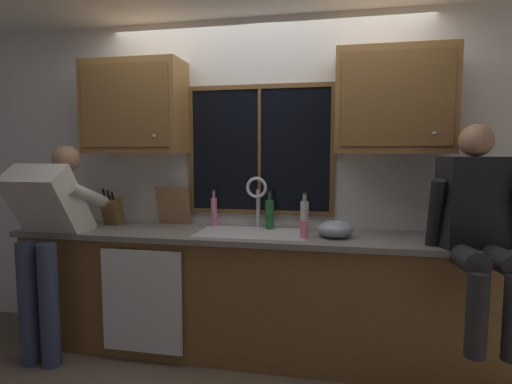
# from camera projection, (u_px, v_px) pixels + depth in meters

# --- Properties ---
(back_wall) EXTENTS (5.97, 0.12, 2.55)m
(back_wall) POSITION_uv_depth(u_px,v_px,m) (265.00, 181.00, 3.25)
(back_wall) COLOR silver
(back_wall) RESTS_ON floor
(window_glass) EXTENTS (1.10, 0.02, 0.95)m
(window_glass) POSITION_uv_depth(u_px,v_px,m) (260.00, 150.00, 3.17)
(window_glass) COLOR black
(window_frame_top) EXTENTS (1.17, 0.02, 0.04)m
(window_frame_top) POSITION_uv_depth(u_px,v_px,m) (260.00, 87.00, 3.11)
(window_frame_top) COLOR brown
(window_frame_bottom) EXTENTS (1.17, 0.02, 0.04)m
(window_frame_bottom) POSITION_uv_depth(u_px,v_px,m) (259.00, 212.00, 3.21)
(window_frame_bottom) COLOR brown
(window_frame_left) EXTENTS (0.03, 0.02, 0.95)m
(window_frame_left) POSITION_uv_depth(u_px,v_px,m) (191.00, 150.00, 3.27)
(window_frame_left) COLOR brown
(window_frame_right) EXTENTS (0.03, 0.02, 0.95)m
(window_frame_right) POSITION_uv_depth(u_px,v_px,m) (333.00, 150.00, 3.05)
(window_frame_right) COLOR brown
(window_mullion_center) EXTENTS (0.02, 0.02, 0.95)m
(window_mullion_center) POSITION_uv_depth(u_px,v_px,m) (259.00, 150.00, 3.16)
(window_mullion_center) COLOR brown
(lower_cabinet_run) EXTENTS (3.57, 0.58, 0.88)m
(lower_cabinet_run) POSITION_uv_depth(u_px,v_px,m) (257.00, 296.00, 2.99)
(lower_cabinet_run) COLOR brown
(lower_cabinet_run) RESTS_ON floor
(countertop) EXTENTS (3.63, 0.62, 0.04)m
(countertop) POSITION_uv_depth(u_px,v_px,m) (256.00, 236.00, 2.93)
(countertop) COLOR slate
(countertop) RESTS_ON lower_cabinet_run
(dishwasher_front) EXTENTS (0.60, 0.02, 0.74)m
(dishwasher_front) POSITION_uv_depth(u_px,v_px,m) (142.00, 302.00, 2.83)
(dishwasher_front) COLOR white
(upper_cabinet_left) EXTENTS (0.79, 0.36, 0.72)m
(upper_cabinet_left) POSITION_uv_depth(u_px,v_px,m) (135.00, 108.00, 3.17)
(upper_cabinet_left) COLOR olive
(upper_cabinet_right) EXTENTS (0.79, 0.36, 0.72)m
(upper_cabinet_right) POSITION_uv_depth(u_px,v_px,m) (393.00, 102.00, 2.79)
(upper_cabinet_right) COLOR olive
(sink) EXTENTS (0.80, 0.46, 0.21)m
(sink) POSITION_uv_depth(u_px,v_px,m) (252.00, 246.00, 2.95)
(sink) COLOR #B7B7BC
(sink) RESTS_ON lower_cabinet_run
(faucet) EXTENTS (0.18, 0.09, 0.40)m
(faucet) POSITION_uv_depth(u_px,v_px,m) (258.00, 196.00, 3.09)
(faucet) COLOR silver
(faucet) RESTS_ON countertop
(person_standing) EXTENTS (0.53, 0.69, 1.56)m
(person_standing) POSITION_uv_depth(u_px,v_px,m) (49.00, 228.00, 2.91)
(person_standing) COLOR #384260
(person_standing) RESTS_ON floor
(person_sitting_on_counter) EXTENTS (0.54, 0.65, 1.26)m
(person_sitting_on_counter) POSITION_uv_depth(u_px,v_px,m) (478.00, 220.00, 2.38)
(person_sitting_on_counter) COLOR #262628
(person_sitting_on_counter) RESTS_ON countertop
(knife_block) EXTENTS (0.12, 0.18, 0.32)m
(knife_block) POSITION_uv_depth(u_px,v_px,m) (113.00, 212.00, 3.26)
(knife_block) COLOR brown
(knife_block) RESTS_ON countertop
(cutting_board) EXTENTS (0.28, 0.09, 0.31)m
(cutting_board) POSITION_uv_depth(u_px,v_px,m) (174.00, 206.00, 3.28)
(cutting_board) COLOR #997047
(cutting_board) RESTS_ON countertop
(mixing_bowl) EXTENTS (0.25, 0.25, 0.12)m
(mixing_bowl) POSITION_uv_depth(u_px,v_px,m) (335.00, 229.00, 2.78)
(mixing_bowl) COLOR #8C99A8
(mixing_bowl) RESTS_ON countertop
(soap_dispenser) EXTENTS (0.06, 0.07, 0.17)m
(soap_dispenser) POSITION_uv_depth(u_px,v_px,m) (304.00, 229.00, 2.75)
(soap_dispenser) COLOR pink
(soap_dispenser) RESTS_ON countertop
(bottle_green_glass) EXTENTS (0.07, 0.07, 0.29)m
(bottle_green_glass) POSITION_uv_depth(u_px,v_px,m) (270.00, 213.00, 3.08)
(bottle_green_glass) COLOR #1E592D
(bottle_green_glass) RESTS_ON countertop
(bottle_tall_clear) EXTENTS (0.05, 0.05, 0.29)m
(bottle_tall_clear) POSITION_uv_depth(u_px,v_px,m) (214.00, 211.00, 3.21)
(bottle_tall_clear) COLOR pink
(bottle_tall_clear) RESTS_ON countertop
(bottle_amber_small) EXTENTS (0.06, 0.06, 0.29)m
(bottle_amber_small) POSITION_uv_depth(u_px,v_px,m) (305.00, 215.00, 3.02)
(bottle_amber_small) COLOR #B7B7BC
(bottle_amber_small) RESTS_ON countertop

